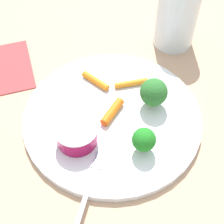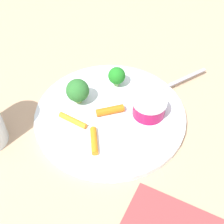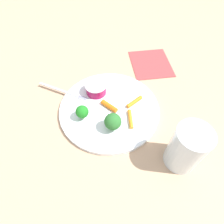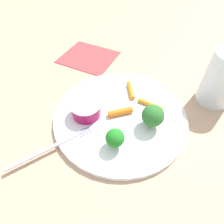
# 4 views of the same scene
# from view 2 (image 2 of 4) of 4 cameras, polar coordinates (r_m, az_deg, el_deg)

# --- Properties ---
(ground_plane) EXTENTS (2.40, 2.40, 0.00)m
(ground_plane) POSITION_cam_2_polar(r_m,az_deg,el_deg) (0.60, -0.36, -0.94)
(ground_plane) COLOR tan
(plate) EXTENTS (0.29, 0.29, 0.01)m
(plate) POSITION_cam_2_polar(r_m,az_deg,el_deg) (0.59, -0.36, -0.56)
(plate) COLOR white
(plate) RESTS_ON ground_plane
(sauce_cup) EXTENTS (0.06, 0.06, 0.03)m
(sauce_cup) POSITION_cam_2_polar(r_m,az_deg,el_deg) (0.58, 6.91, 0.86)
(sauce_cup) COLOR #A01046
(sauce_cup) RESTS_ON plate
(broccoli_floret_0) EXTENTS (0.05, 0.05, 0.05)m
(broccoli_floret_0) POSITION_cam_2_polar(r_m,az_deg,el_deg) (0.59, -6.43, 3.99)
(broccoli_floret_0) COLOR #99BE5D
(broccoli_floret_0) RESTS_ON plate
(broccoli_floret_1) EXTENTS (0.04, 0.04, 0.04)m
(broccoli_floret_1) POSITION_cam_2_polar(r_m,az_deg,el_deg) (0.63, 0.90, 6.75)
(broccoli_floret_1) COLOR #83B56B
(broccoli_floret_1) RESTS_ON plate
(carrot_stick_0) EXTENTS (0.03, 0.06, 0.01)m
(carrot_stick_0) POSITION_cam_2_polar(r_m,az_deg,el_deg) (0.58, -0.36, 0.30)
(carrot_stick_0) COLOR orange
(carrot_stick_0) RESTS_ON plate
(carrot_stick_1) EXTENTS (0.05, 0.04, 0.01)m
(carrot_stick_1) POSITION_cam_2_polar(r_m,az_deg,el_deg) (0.54, -3.36, -5.34)
(carrot_stick_1) COLOR orange
(carrot_stick_1) RESTS_ON plate
(carrot_stick_2) EXTENTS (0.06, 0.03, 0.01)m
(carrot_stick_2) POSITION_cam_2_polar(r_m,az_deg,el_deg) (0.57, -7.31, -1.56)
(carrot_stick_2) COLOR orange
(carrot_stick_2) RESTS_ON plate
(fork) EXTENTS (0.02, 0.17, 0.00)m
(fork) POSITION_cam_2_polar(r_m,az_deg,el_deg) (0.66, 11.38, 5.22)
(fork) COLOR #ADAFC6
(fork) RESTS_ON plate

